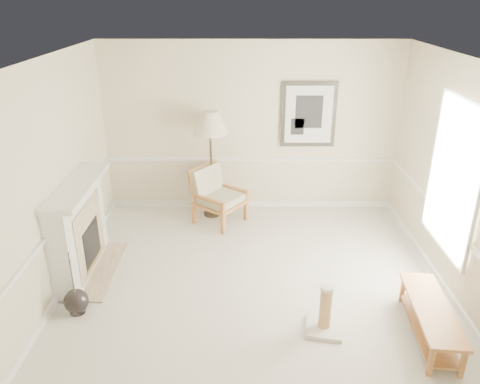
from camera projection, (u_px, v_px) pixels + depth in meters
name	position (u px, v px, depth m)	size (l,w,h in m)	color
ground	(254.00, 297.00, 5.97)	(5.50, 5.50, 0.00)	silver
room	(268.00, 157.00, 5.30)	(5.04, 5.54, 2.92)	beige
fireplace	(80.00, 230.00, 6.28)	(0.64, 1.64, 1.31)	white
floor_vase	(76.00, 302.00, 5.63)	(0.29, 0.29, 0.86)	black
armchair	(215.00, 193.00, 7.79)	(1.02, 1.01, 0.93)	#A17334
floor_lamp	(210.00, 126.00, 7.55)	(0.57, 0.57, 1.83)	black
bench	(431.00, 316.00, 5.21)	(0.52, 1.39, 0.39)	#A17334
scratching_post	(325.00, 316.00, 5.33)	(0.49, 0.49, 0.59)	silver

